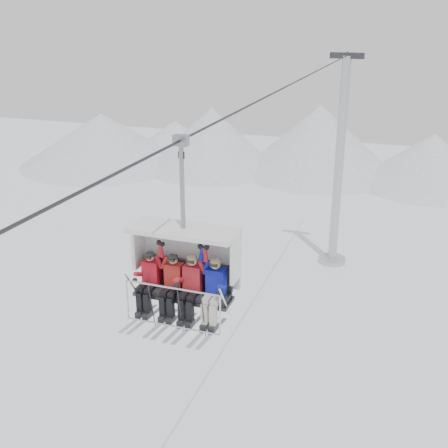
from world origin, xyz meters
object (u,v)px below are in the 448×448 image
(skier_far_left, at_px, (149,280))
(skier_center_left, at_px, (172,283))
(skier_center_right, at_px, (191,285))
(skier_far_right, at_px, (214,289))
(lift_tower_right, at_px, (338,179))
(chairlift_carrier, at_px, (186,259))

(skier_far_left, relative_size, skier_center_left, 1.00)
(skier_center_right, bearing_deg, skier_far_left, -179.55)
(skier_center_right, height_order, skier_far_right, same)
(lift_tower_right, height_order, skier_center_right, lift_tower_right)
(lift_tower_right, bearing_deg, skier_center_left, -90.51)
(skier_far_left, bearing_deg, chairlift_carrier, 22.02)
(chairlift_carrier, distance_m, skier_far_right, 0.94)
(chairlift_carrier, relative_size, skier_center_left, 2.36)
(chairlift_carrier, bearing_deg, skier_center_right, -53.27)
(lift_tower_right, distance_m, skier_center_right, 25.19)
(lift_tower_right, height_order, skier_far_left, lift_tower_right)
(chairlift_carrier, bearing_deg, skier_far_right, -21.98)
(lift_tower_right, height_order, chairlift_carrier, lift_tower_right)
(skier_far_right, bearing_deg, chairlift_carrier, 158.02)
(lift_tower_right, bearing_deg, skier_far_right, -88.26)
(skier_center_left, xyz_separation_m, skier_center_right, (0.45, 0.01, 0.02))
(chairlift_carrier, bearing_deg, skier_center_left, -125.37)
(lift_tower_right, distance_m, skier_far_right, 25.20)
(lift_tower_right, relative_size, skier_center_right, 7.99)
(lift_tower_right, relative_size, skier_far_left, 7.99)
(chairlift_carrier, xyz_separation_m, skier_center_left, (-0.22, -0.31, -0.48))
(chairlift_carrier, xyz_separation_m, skier_far_left, (-0.77, -0.31, -0.49))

